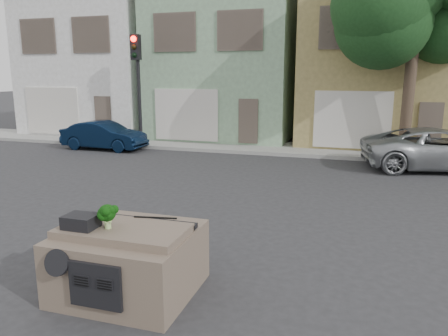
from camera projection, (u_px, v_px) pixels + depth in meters
The scene contains 13 objects.
ground_plane at pixel (198, 228), 9.72m from camera, with size 120.00×120.00×0.00m, color #303033.
sidewalk at pixel (281, 149), 19.49m from camera, with size 40.00×3.00×0.15m, color gray.
townhouse_white at pixel (110, 66), 25.64m from camera, with size 7.20×8.20×7.55m, color white.
townhouse_mint at pixel (232, 65), 23.45m from camera, with size 7.20×8.20×7.55m, color #86AB86.
townhouse_tan at pixel (379, 65), 21.25m from camera, with size 7.20×8.20×7.55m, color #9A894F.
navy_sedan at pixel (105, 149), 19.72m from camera, with size 1.34×3.85×1.27m, color black.
silver_pickup at pixel (438, 169), 15.61m from camera, with size 2.45×5.32×1.48m, color #A3A6AA.
traffic_signal at pixel (138, 91), 19.93m from camera, with size 0.40×0.40×5.10m, color black.
tree_near at pixel (413, 49), 16.48m from camera, with size 4.40×4.00×8.50m, color #1A401A.
car_dashboard at pixel (129, 258), 6.80m from camera, with size 2.00×1.80×1.12m, color brown.
instrument_hump at pixel (81, 221), 6.50m from camera, with size 0.48×0.38×0.20m, color black.
wiper_arm at pixel (155, 218), 6.95m from camera, with size 0.70×0.03×0.02m, color black.
broccoli at pixel (107, 216), 6.46m from camera, with size 0.31×0.31×0.38m, color black.
Camera 1 is at (3.31, -8.61, 3.39)m, focal length 35.00 mm.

